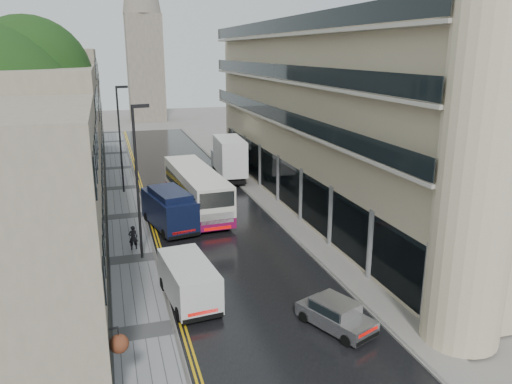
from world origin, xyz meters
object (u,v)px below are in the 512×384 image
cream_bus (191,203)px  white_lorry (220,163)px  lamp_post_far (120,141)px  lamp_post_near (137,185)px  silver_hatchback (347,332)px  navy_van (164,218)px  white_van (178,300)px  pedestrian (133,238)px  tree_far (34,127)px

cream_bus → white_lorry: (4.52, 10.37, 0.45)m
lamp_post_far → lamp_post_near: bearing=-102.0°
lamp_post_near → lamp_post_far: 15.19m
silver_hatchback → lamp_post_far: size_ratio=0.40×
cream_bus → navy_van: bearing=-136.0°
white_lorry → white_van: 24.44m
navy_van → lamp_post_far: (-2.10, 12.33, 3.16)m
silver_hatchback → white_van: bearing=125.4°
pedestrian → lamp_post_near: lamp_post_near is taller
pedestrian → lamp_post_near: bearing=97.1°
silver_hatchback → white_van: size_ratio=0.76×
pedestrian → lamp_post_far: (-0.03, 13.72, 3.75)m
silver_hatchback → pedestrian: bearing=98.2°
white_lorry → lamp_post_near: lamp_post_near is taller
silver_hatchback → navy_van: 15.74m
tree_far → lamp_post_near: size_ratio=1.39×
tree_far → white_van: (7.97, -21.54, -5.14)m
silver_hatchback → white_van: (-6.44, 4.00, 0.40)m
navy_van → lamp_post_near: size_ratio=0.63×
navy_van → lamp_post_far: bearing=87.7°
white_van → navy_van: size_ratio=0.83×
silver_hatchback → lamp_post_near: 14.48m
cream_bus → lamp_post_near: lamp_post_near is taller
tree_far → navy_van: 14.69m
white_lorry → lamp_post_far: lamp_post_far is taller
cream_bus → pedestrian: 5.69m
white_van → pedestrian: 9.32m
white_lorry → lamp_post_near: size_ratio=0.87×
lamp_post_far → tree_far: bearing=178.5°
silver_hatchback → lamp_post_near: size_ratio=0.40×
pedestrian → silver_hatchback: bearing=112.9°
cream_bus → lamp_post_near: bearing=-129.9°
white_lorry → pedestrian: 16.64m
silver_hatchback → tree_far: bearing=96.7°
cream_bus → lamp_post_far: 11.25m
cream_bus → white_lorry: white_lorry is taller
tree_far → lamp_post_far: size_ratio=1.38×
pedestrian → lamp_post_near: 4.02m
white_lorry → lamp_post_far: bearing=-173.9°
tree_far → white_van: 23.53m
cream_bus → navy_van: cream_bus is taller
tree_far → white_van: bearing=-69.7°
white_lorry → pedestrian: bearing=-118.2°
white_van → lamp_post_far: lamp_post_far is taller
tree_far → lamp_post_far: 6.80m
silver_hatchback → white_lorry: bearing=65.5°
white_van → silver_hatchback: bearing=-37.7°
navy_van → white_van: bearing=-105.1°
navy_van → pedestrian: 2.56m
cream_bus → white_van: cream_bus is taller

